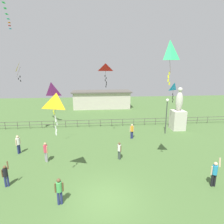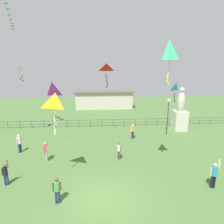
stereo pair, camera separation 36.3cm
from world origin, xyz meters
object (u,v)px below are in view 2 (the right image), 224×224
person_5 (19,142)px  person_2 (133,130)px  person_4 (46,150)px  person_1 (119,150)px  lamppost (168,109)px  person_3 (57,189)px  statue_monument (180,116)px  kite_4 (52,91)px  kite_0 (22,67)px  kite_1 (169,53)px  kite_3 (56,103)px  person_6 (5,173)px  kite_2 (106,69)px  person_0 (214,174)px  kite_5 (176,87)px

person_5 → person_2: bearing=13.5°
person_2 → person_5: (-10.95, -2.62, 0.05)m
person_4 → person_1: bearing=-1.6°
lamppost → person_3: bearing=-134.3°
statue_monument → person_3: statue_monument is taller
person_4 → kite_4: bearing=86.3°
person_4 → kite_0: size_ratio=0.83×
kite_1 → kite_3: kite_1 is taller
person_1 → person_6: bearing=-159.2°
lamppost → kite_4: 12.69m
kite_0 → kite_3: (5.35, -9.00, -2.21)m
statue_monument → kite_2: 11.07m
kite_0 → kite_2: (8.89, -1.62, -0.15)m
person_2 → person_4: size_ratio=0.97×
person_5 → kite_0: (-0.76, 4.48, 6.66)m
kite_4 → lamppost: bearing=12.2°
person_1 → kite_3: kite_3 is taller
lamppost → kite_2: bearing=-173.1°
lamppost → kite_1: kite_1 is taller
kite_2 → kite_4: 5.75m
person_4 → person_6: (-1.74, -3.13, -0.08)m
person_4 → kite_0: bearing=119.9°
lamppost → kite_3: 13.65m
person_5 → kite_1: 14.59m
lamppost → person_5: 15.79m
person_3 → person_6: (-3.74, 1.96, -0.05)m
person_5 → person_4: bearing=-32.1°
statue_monument → person_1: 11.06m
person_2 → kite_1: (0.87, -6.76, 7.54)m
person_1 → person_3: size_ratio=0.94×
statue_monument → person_2: 6.93m
person_0 → kite_1: bearing=143.3°
person_0 → person_4: 12.51m
person_1 → person_4: size_ratio=0.90×
person_0 → kite_4: (-11.52, 7.27, 4.49)m
person_2 → person_5: 11.25m
kite_0 → kite_4: 5.53m
kite_3 → kite_5: size_ratio=1.12×
person_3 → kite_2: size_ratio=0.68×
lamppost → kite_1: 10.13m
person_1 → person_3: (-4.07, -4.92, 0.06)m
kite_1 → kite_2: bearing=117.8°
kite_0 → kite_5: 17.10m
person_3 → kite_5: kite_5 is taller
person_1 → person_3: person_3 is taller
person_0 → person_1: bearing=143.1°
person_2 → kite_0: 13.62m
person_0 → person_6: 13.51m
person_3 → kite_1: kite_1 is taller
kite_3 → kite_4: (-1.55, 5.60, 0.06)m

